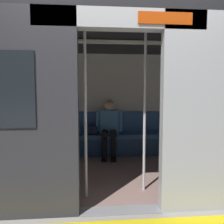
# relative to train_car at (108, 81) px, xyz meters

# --- Properties ---
(ground_plane) EXTENTS (60.00, 60.00, 0.00)m
(ground_plane) POSITION_rel_train_car_xyz_m (-0.05, 1.20, -1.50)
(ground_plane) COLOR gray
(train_car) EXTENTS (6.40, 2.76, 2.28)m
(train_car) POSITION_rel_train_car_xyz_m (0.00, 0.00, 0.00)
(train_car) COLOR #ADAFB5
(train_car) RESTS_ON ground_plane
(bench_seat) EXTENTS (2.76, 0.44, 0.45)m
(bench_seat) POSITION_rel_train_car_xyz_m (-0.05, -1.05, -1.16)
(bench_seat) COLOR #38609E
(bench_seat) RESTS_ON ground_plane
(person_seated) EXTENTS (0.55, 0.70, 1.17)m
(person_seated) POSITION_rel_train_car_xyz_m (-0.09, -0.99, -0.84)
(person_seated) COLOR #4C8CC6
(person_seated) RESTS_ON ground_plane
(handbag) EXTENTS (0.26, 0.15, 0.17)m
(handbag) POSITION_rel_train_car_xyz_m (0.28, -1.08, -0.97)
(handbag) COLOR #262D4C
(handbag) RESTS_ON bench_seat
(book) EXTENTS (0.25, 0.27, 0.03)m
(book) POSITION_rel_train_car_xyz_m (-0.43, -1.06, -1.04)
(book) COLOR #26598C
(book) RESTS_ON bench_seat
(grab_pole_door) EXTENTS (0.04, 0.04, 2.14)m
(grab_pole_door) POSITION_rel_train_car_xyz_m (0.33, 0.84, -0.44)
(grab_pole_door) COLOR silver
(grab_pole_door) RESTS_ON ground_plane
(grab_pole_far) EXTENTS (0.04, 0.04, 2.14)m
(grab_pole_far) POSITION_rel_train_car_xyz_m (-0.44, 0.70, -0.44)
(grab_pole_far) COLOR silver
(grab_pole_far) RESTS_ON ground_plane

